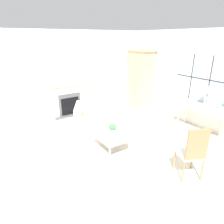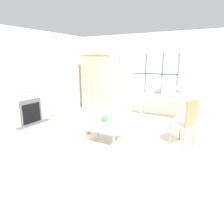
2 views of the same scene
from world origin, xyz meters
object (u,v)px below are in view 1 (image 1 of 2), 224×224
armchair_upholstered (90,122)px  coffee_table (110,136)px  fireplace (68,96)px  side_chair_wooden (193,151)px  potted_plant_small (113,128)px  table_lamp (207,90)px  pillar_candle (115,136)px  potted_orchid (223,105)px  armoire (140,79)px  console_table (207,110)px

armchair_upholstered → coffee_table: size_ratio=1.38×
fireplace → side_chair_wooden: 4.52m
side_chair_wooden → potted_plant_small: size_ratio=4.64×
side_chair_wooden → table_lamp: bearing=119.5°
fireplace → side_chair_wooden: size_ratio=1.89×
pillar_candle → coffee_table: bearing=171.0°
coffee_table → armchair_upholstered: bearing=175.9°
armchair_upholstered → table_lamp: bearing=56.2°
table_lamp → potted_orchid: bearing=-4.8°
potted_orchid → coffee_table: 3.00m
armoire → potted_orchid: bearing=1.1°
potted_orchid → potted_plant_small: bearing=-113.7°
table_lamp → side_chair_wooden: bearing=-60.5°
potted_plant_small → pillar_candle: size_ratio=1.46×
coffee_table → pillar_candle: pillar_candle is taller
coffee_table → fireplace: bearing=178.9°
potted_orchid → armchair_upholstered: size_ratio=0.33×
armchair_upholstered → side_chair_wooden: 3.05m
console_table → armchair_upholstered: 3.28m
table_lamp → potted_plant_small: (-0.63, -2.67, -0.71)m
armoire → fireplace: bearing=-104.0°
table_lamp → potted_orchid: table_lamp is taller
armoire → potted_orchid: armoire is taller
fireplace → armchair_upholstered: bearing=1.4°
fireplace → table_lamp: fireplace is taller
potted_orchid → pillar_candle: potted_orchid is taller
console_table → armchair_upholstered: console_table is taller
console_table → potted_plant_small: (-0.75, -2.61, -0.18)m
potted_plant_small → armoire: bearing=128.2°
fireplace → potted_plant_small: size_ratio=8.78×
armoire → potted_plant_small: 3.31m
coffee_table → console_table: bearing=76.0°
table_lamp → armchair_upholstered: (-1.80, -2.69, -0.96)m
armchair_upholstered → side_chair_wooden: bearing=11.7°
side_chair_wooden → coffee_table: (-1.73, -0.71, -0.25)m
fireplace → table_lamp: (3.30, 2.72, 0.55)m
console_table → pillar_candle: size_ratio=9.89×
side_chair_wooden → potted_plant_small: bearing=-161.7°
armchair_upholstered → side_chair_wooden: (2.97, 0.62, 0.35)m
coffee_table → potted_plant_small: 0.20m
table_lamp → potted_orchid: 0.59m
side_chair_wooden → fireplace: bearing=-171.7°
table_lamp → armoire: bearing=-177.7°
armchair_upholstered → pillar_candle: size_ratio=7.47×
table_lamp → side_chair_wooden: 2.46m
potted_orchid → table_lamp: bearing=175.2°
fireplace → coffee_table: fireplace is taller
table_lamp → pillar_candle: (-0.31, -2.81, -0.75)m
side_chair_wooden → armchair_upholstered: bearing=-168.3°
console_table → armchair_upholstered: size_ratio=1.32×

